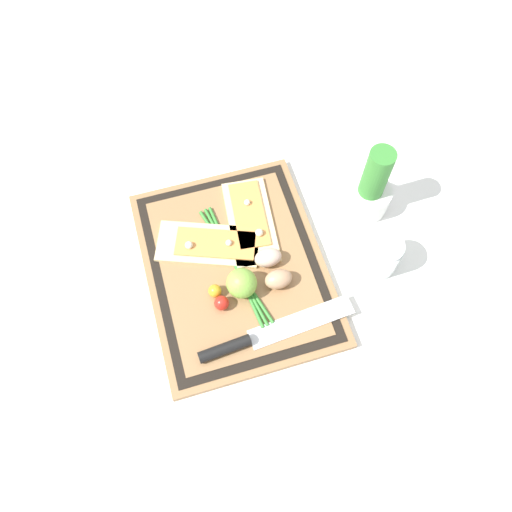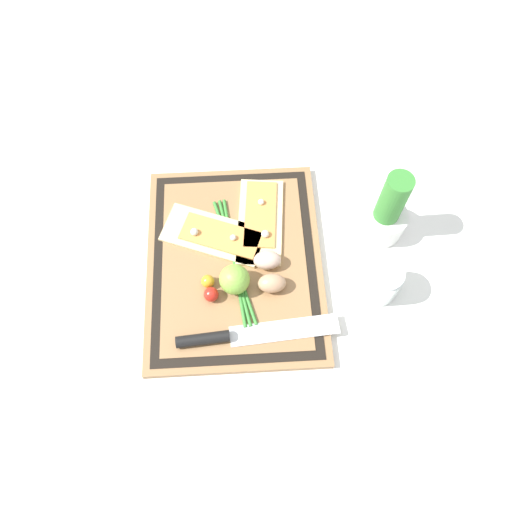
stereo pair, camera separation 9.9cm
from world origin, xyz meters
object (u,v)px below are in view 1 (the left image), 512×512
object	(u,v)px
cherry_tomato_red	(222,303)
cherry_tomato_yellow	(215,291)
pizza_slice_near	(209,244)
herb_pot	(370,190)
egg_pink	(268,258)
pizza_slice_far	(250,220)
knife	(251,339)
egg_brown	(278,279)
sauce_jar	(381,256)
lime	(241,283)

from	to	relation	value
cherry_tomato_red	cherry_tomato_yellow	bearing A→B (deg)	-167.61
cherry_tomato_red	pizza_slice_near	bearing A→B (deg)	176.24
herb_pot	egg_pink	bearing A→B (deg)	-72.23
pizza_slice_far	cherry_tomato_red	distance (m)	0.20
knife	egg_brown	xyz separation A→B (m)	(-0.10, 0.08, 0.01)
pizza_slice_far	herb_pot	distance (m)	0.26
pizza_slice_near	knife	world-z (taller)	pizza_slice_near
pizza_slice_far	sauce_jar	distance (m)	0.28
cherry_tomato_yellow	sauce_jar	world-z (taller)	sauce_jar
knife	sauce_jar	size ratio (longest dim) A/B	3.46
egg_pink	egg_brown	bearing A→B (deg)	6.67
egg_brown	knife	bearing A→B (deg)	-40.37
pizza_slice_near	cherry_tomato_red	distance (m)	0.13
knife	cherry_tomato_yellow	world-z (taller)	cherry_tomato_yellow
knife	cherry_tomato_red	xyz separation A→B (m)	(-0.08, -0.04, 0.01)
lime	cherry_tomato_red	size ratio (longest dim) A/B	2.06
lime	cherry_tomato_red	xyz separation A→B (m)	(0.02, -0.05, -0.02)
knife	egg_pink	world-z (taller)	egg_pink
pizza_slice_far	knife	distance (m)	0.26
lime	pizza_slice_near	bearing A→B (deg)	-161.70
knife	herb_pot	xyz separation A→B (m)	(-0.23, 0.32, 0.04)
pizza_slice_far	egg_brown	world-z (taller)	egg_brown
egg_brown	herb_pot	distance (m)	0.27
egg_brown	sauce_jar	distance (m)	0.21
pizza_slice_near	herb_pot	bearing A→B (deg)	91.42
knife	sauce_jar	xyz separation A→B (m)	(-0.09, 0.29, 0.01)
egg_brown	cherry_tomato_yellow	xyz separation A→B (m)	(-0.01, -0.12, -0.01)
knife	egg_pink	distance (m)	0.17
knife	herb_pot	world-z (taller)	herb_pot
cherry_tomato_yellow	pizza_slice_near	bearing A→B (deg)	171.92
pizza_slice_near	herb_pot	size ratio (longest dim) A/B	1.24
pizza_slice_near	sauce_jar	size ratio (longest dim) A/B	2.53
pizza_slice_far	cherry_tomato_red	bearing A→B (deg)	-32.44
pizza_slice_far	sauce_jar	bearing A→B (deg)	54.32
pizza_slice_near	egg_brown	size ratio (longest dim) A/B	4.11
lime	herb_pot	xyz separation A→B (m)	(-0.12, 0.31, 0.01)
pizza_slice_far	cherry_tomato_yellow	size ratio (longest dim) A/B	8.12
lime	cherry_tomato_yellow	xyz separation A→B (m)	(-0.01, -0.05, -0.02)
knife	lime	xyz separation A→B (m)	(-0.10, 0.01, 0.02)
herb_pot	sauce_jar	distance (m)	0.14
pizza_slice_near	egg_pink	xyz separation A→B (m)	(0.07, 0.10, 0.01)
pizza_slice_far	sauce_jar	size ratio (longest dim) A/B	2.36
cherry_tomato_red	sauce_jar	bearing A→B (deg)	90.68
cherry_tomato_red	herb_pot	size ratio (longest dim) A/B	0.16
pizza_slice_far	egg_brown	bearing A→B (deg)	5.14
pizza_slice_far	egg_pink	size ratio (longest dim) A/B	3.84
pizza_slice_far	herb_pot	xyz separation A→B (m)	(0.02, 0.25, 0.04)
pizza_slice_far	lime	xyz separation A→B (m)	(0.14, -0.06, 0.02)
pizza_slice_far	knife	world-z (taller)	pizza_slice_far
knife	herb_pot	bearing A→B (deg)	125.07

